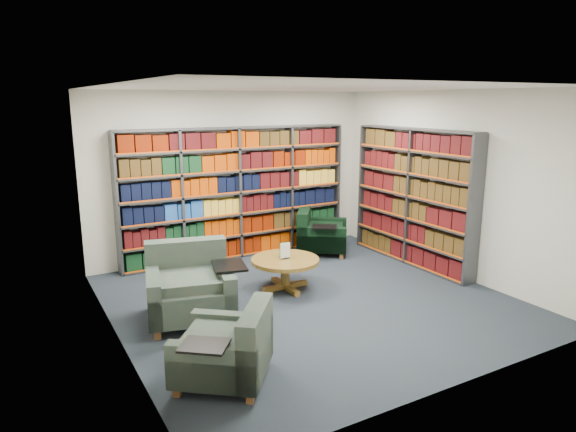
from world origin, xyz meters
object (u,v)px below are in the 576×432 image
coffee_table (285,265)px  chair_teal_left (189,289)px  chair_green_right (318,235)px  chair_teal_front (231,351)px

coffee_table → chair_teal_left: bearing=-170.5°
chair_teal_left → chair_green_right: size_ratio=1.10×
chair_green_right → chair_teal_front: (-3.05, -3.21, -0.00)m
chair_green_right → coffee_table: size_ratio=1.23×
chair_green_right → coffee_table: (-1.40, -1.32, 0.05)m
chair_teal_left → chair_green_right: 3.30m
chair_green_right → chair_teal_front: 4.43m
chair_teal_left → chair_teal_front: bearing=-95.2°
chair_teal_front → chair_teal_left: bearing=84.8°
chair_teal_front → coffee_table: (1.65, 1.88, 0.06)m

